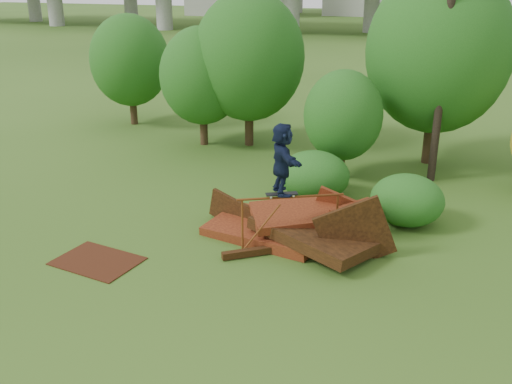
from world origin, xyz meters
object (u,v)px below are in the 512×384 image
(flat_plate, at_px, (97,261))
(skater, at_px, (282,159))
(utility_pole, at_px, (445,53))
(scrap_pile, at_px, (295,228))

(flat_plate, bearing_deg, skater, 28.95)
(skater, relative_size, utility_pole, 0.21)
(flat_plate, bearing_deg, utility_pole, 51.71)
(skater, height_order, utility_pole, utility_pole)
(scrap_pile, bearing_deg, flat_plate, -145.66)
(skater, xyz_separation_m, utility_pole, (3.35, 7.29, 1.96))
(scrap_pile, xyz_separation_m, skater, (-0.18, -0.68, 2.20))
(flat_plate, bearing_deg, scrap_pile, 34.34)
(utility_pole, bearing_deg, skater, -114.69)
(scrap_pile, height_order, utility_pole, utility_pole)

